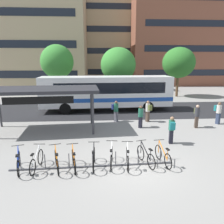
{
  "coord_description": "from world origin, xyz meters",
  "views": [
    {
      "loc": [
        -1.6,
        -9.08,
        4.63
      ],
      "look_at": [
        -0.69,
        4.92,
        1.3
      ],
      "focal_mm": 34.86,
      "sensor_mm": 36.0,
      "label": 1
    }
  ],
  "objects_px": {
    "parked_bicycle_black_7": "(146,156)",
    "commuter_navy_pack_3": "(116,110)",
    "parked_bicycle_blue_0": "(19,163)",
    "parked_bicycle_orange_8": "(163,156)",
    "commuter_olive_pack_5": "(197,115)",
    "parked_bicycle_white_6": "(128,158)",
    "transit_shelter": "(42,91)",
    "commuter_teal_pack_6": "(172,128)",
    "commuter_olive_pack_0": "(148,110)",
    "parked_bicycle_white_1": "(37,161)",
    "parked_bicycle_black_4": "(94,159)",
    "city_bus": "(106,92)",
    "parked_bicycle_white_5": "(111,157)",
    "parked_bicycle_orange_3": "(74,161)",
    "street_tree_1": "(179,63)",
    "parked_bicycle_orange_2": "(57,161)",
    "commuter_teal_pack_2": "(218,111)",
    "street_tree_0": "(57,62)",
    "street_tree_2": "(118,65)"
  },
  "relations": [
    {
      "from": "street_tree_2",
      "to": "commuter_olive_pack_5",
      "type": "bearing_deg",
      "value": -67.83
    },
    {
      "from": "parked_bicycle_white_5",
      "to": "street_tree_0",
      "type": "height_order",
      "value": "street_tree_0"
    },
    {
      "from": "parked_bicycle_white_6",
      "to": "parked_bicycle_orange_8",
      "type": "bearing_deg",
      "value": -80.39
    },
    {
      "from": "commuter_olive_pack_0",
      "to": "street_tree_0",
      "type": "distance_m",
      "value": 14.62
    },
    {
      "from": "parked_bicycle_black_7",
      "to": "transit_shelter",
      "type": "bearing_deg",
      "value": 31.35
    },
    {
      "from": "city_bus",
      "to": "commuter_teal_pack_2",
      "type": "relative_size",
      "value": 7.29
    },
    {
      "from": "parked_bicycle_black_7",
      "to": "street_tree_0",
      "type": "relative_size",
      "value": 0.26
    },
    {
      "from": "commuter_navy_pack_3",
      "to": "commuter_olive_pack_5",
      "type": "distance_m",
      "value": 5.87
    },
    {
      "from": "city_bus",
      "to": "parked_bicycle_orange_2",
      "type": "relative_size",
      "value": 7.22
    },
    {
      "from": "parked_bicycle_black_7",
      "to": "commuter_navy_pack_3",
      "type": "bearing_deg",
      "value": -9.71
    },
    {
      "from": "parked_bicycle_white_1",
      "to": "parked_bicycle_black_4",
      "type": "relative_size",
      "value": 1.0
    },
    {
      "from": "commuter_olive_pack_5",
      "to": "commuter_olive_pack_0",
      "type": "bearing_deg",
      "value": -108.28
    },
    {
      "from": "parked_bicycle_orange_2",
      "to": "parked_bicycle_black_4",
      "type": "xyz_separation_m",
      "value": [
        1.59,
        0.17,
        0.0
      ]
    },
    {
      "from": "commuter_olive_pack_0",
      "to": "commuter_olive_pack_5",
      "type": "distance_m",
      "value": 3.52
    },
    {
      "from": "parked_bicycle_blue_0",
      "to": "parked_bicycle_black_7",
      "type": "height_order",
      "value": "same"
    },
    {
      "from": "commuter_teal_pack_6",
      "to": "street_tree_1",
      "type": "distance_m",
      "value": 17.89
    },
    {
      "from": "parked_bicycle_blue_0",
      "to": "commuter_teal_pack_2",
      "type": "xyz_separation_m",
      "value": [
        12.32,
        6.36,
        0.57
      ]
    },
    {
      "from": "commuter_olive_pack_5",
      "to": "city_bus",
      "type": "bearing_deg",
      "value": -122.36
    },
    {
      "from": "parked_bicycle_blue_0",
      "to": "parked_bicycle_orange_8",
      "type": "distance_m",
      "value": 6.35
    },
    {
      "from": "commuter_olive_pack_5",
      "to": "commuter_teal_pack_6",
      "type": "xyz_separation_m",
      "value": [
        -2.77,
        -2.88,
        -0.04
      ]
    },
    {
      "from": "parked_bicycle_blue_0",
      "to": "street_tree_2",
      "type": "bearing_deg",
      "value": -35.56
    },
    {
      "from": "parked_bicycle_orange_2",
      "to": "commuter_navy_pack_3",
      "type": "distance_m",
      "value": 8.16
    },
    {
      "from": "parked_bicycle_white_6",
      "to": "street_tree_2",
      "type": "height_order",
      "value": "street_tree_2"
    },
    {
      "from": "city_bus",
      "to": "parked_bicycle_orange_3",
      "type": "xyz_separation_m",
      "value": [
        -1.82,
        -11.39,
        -1.39
      ]
    },
    {
      "from": "parked_bicycle_orange_8",
      "to": "street_tree_1",
      "type": "height_order",
      "value": "street_tree_1"
    },
    {
      "from": "parked_bicycle_white_1",
      "to": "parked_bicycle_orange_3",
      "type": "bearing_deg",
      "value": -88.09
    },
    {
      "from": "city_bus",
      "to": "parked_bicycle_white_5",
      "type": "xyz_separation_m",
      "value": [
        -0.16,
        -11.14,
        -1.39
      ]
    },
    {
      "from": "parked_bicycle_white_5",
      "to": "transit_shelter",
      "type": "distance_m",
      "value": 7.15
    },
    {
      "from": "city_bus",
      "to": "parked_bicycle_orange_8",
      "type": "xyz_separation_m",
      "value": [
        2.2,
        -11.17,
        -1.39
      ]
    },
    {
      "from": "parked_bicycle_white_6",
      "to": "parked_bicycle_black_4",
      "type": "bearing_deg",
      "value": 93.69
    },
    {
      "from": "parked_bicycle_orange_2",
      "to": "commuter_teal_pack_6",
      "type": "relative_size",
      "value": 1.06
    },
    {
      "from": "parked_bicycle_orange_8",
      "to": "parked_bicycle_blue_0",
      "type": "bearing_deg",
      "value": 83.56
    },
    {
      "from": "parked_bicycle_orange_3",
      "to": "parked_bicycle_white_6",
      "type": "bearing_deg",
      "value": -98.25
    },
    {
      "from": "transit_shelter",
      "to": "commuter_olive_pack_5",
      "type": "relative_size",
      "value": 4.53
    },
    {
      "from": "parked_bicycle_black_4",
      "to": "transit_shelter",
      "type": "bearing_deg",
      "value": 33.3
    },
    {
      "from": "commuter_navy_pack_3",
      "to": "commuter_olive_pack_5",
      "type": "relative_size",
      "value": 0.99
    },
    {
      "from": "parked_bicycle_black_4",
      "to": "transit_shelter",
      "type": "relative_size",
      "value": 0.23
    },
    {
      "from": "city_bus",
      "to": "commuter_olive_pack_0",
      "type": "xyz_separation_m",
      "value": [
        3.1,
        -4.14,
        -0.83
      ]
    },
    {
      "from": "parked_bicycle_orange_3",
      "to": "street_tree_0",
      "type": "relative_size",
      "value": 0.26
    },
    {
      "from": "parked_bicycle_black_7",
      "to": "commuter_navy_pack_3",
      "type": "height_order",
      "value": "commuter_navy_pack_3"
    },
    {
      "from": "street_tree_0",
      "to": "parked_bicycle_white_1",
      "type": "bearing_deg",
      "value": -83.29
    },
    {
      "from": "parked_bicycle_black_4",
      "to": "commuter_navy_pack_3",
      "type": "xyz_separation_m",
      "value": [
        1.58,
        7.33,
        0.56
      ]
    },
    {
      "from": "parked_bicycle_blue_0",
      "to": "commuter_navy_pack_3",
      "type": "xyz_separation_m",
      "value": [
        4.78,
        7.51,
        0.56
      ]
    },
    {
      "from": "parked_bicycle_white_1",
      "to": "parked_bicycle_white_6",
      "type": "xyz_separation_m",
      "value": [
        3.97,
        0.05,
        0.0
      ]
    },
    {
      "from": "parked_bicycle_orange_2",
      "to": "parked_bicycle_white_5",
      "type": "height_order",
      "value": "same"
    },
    {
      "from": "commuter_teal_pack_6",
      "to": "parked_bicycle_black_4",
      "type": "bearing_deg",
      "value": 128.1
    },
    {
      "from": "parked_bicycle_white_5",
      "to": "commuter_navy_pack_3",
      "type": "relative_size",
      "value": 1.05
    },
    {
      "from": "commuter_teal_pack_6",
      "to": "commuter_teal_pack_2",
      "type": "bearing_deg",
      "value": -44.09
    },
    {
      "from": "commuter_teal_pack_6",
      "to": "commuter_olive_pack_0",
      "type": "bearing_deg",
      "value": 11.82
    },
    {
      "from": "commuter_olive_pack_5",
      "to": "commuter_navy_pack_3",
      "type": "bearing_deg",
      "value": -98.24
    }
  ]
}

